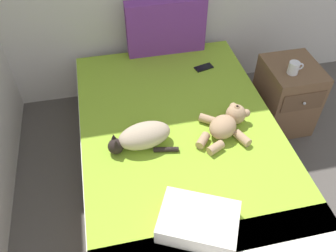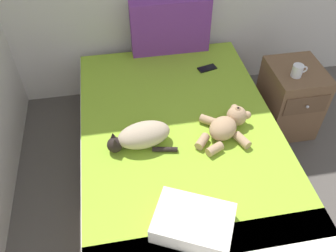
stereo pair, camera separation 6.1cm
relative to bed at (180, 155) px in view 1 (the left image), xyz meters
The scene contains 8 objects.
bed is the anchor object (origin of this frame).
patterned_cushion 1.08m from the bed, 83.99° to the left, with size 0.65×0.12×0.45m.
cat 0.42m from the bed, 167.30° to the right, with size 0.44×0.24×0.15m.
teddy_bear 0.43m from the bed, 10.98° to the right, with size 0.42×0.37×0.15m.
cell_phone 0.78m from the bed, 62.01° to the left, with size 0.16×0.11×0.01m.
throw_pillow 0.77m from the bed, 96.73° to the right, with size 0.40×0.28×0.11m, color white.
nightstand 1.07m from the bed, 21.57° to the left, with size 0.40×0.48×0.58m.
mug 1.06m from the bed, 19.01° to the left, with size 0.12×0.08×0.09m.
Camera 1 is at (0.79, 1.14, 2.17)m, focal length 37.70 mm.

